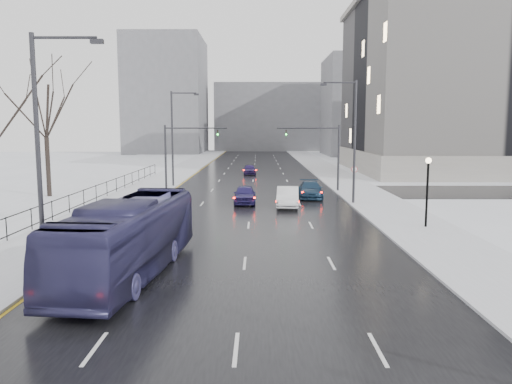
{
  "coord_description": "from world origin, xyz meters",
  "views": [
    {
      "loc": [
        0.63,
        -0.39,
        6.25
      ],
      "look_at": [
        0.49,
        28.58,
        2.5
      ],
      "focal_mm": 35.0,
      "sensor_mm": 36.0,
      "label": 1
    }
  ],
  "objects_px": {
    "streetlight_r_mid": "(352,135)",
    "bus": "(130,237)",
    "tree_park_e": "(50,197)",
    "mast_signal_left": "(176,150)",
    "sedan_right_near": "(288,197)",
    "sedan_center_near": "(245,194)",
    "lamppost_r_mid": "(428,182)",
    "sedan_center_far": "(250,169)",
    "mast_signal_right": "(328,150)",
    "streetlight_l_far": "(174,134)",
    "sedan_right_far": "(311,190)",
    "no_uturn_sign": "(354,172)",
    "streetlight_l_near": "(43,143)"
  },
  "relations": [
    {
      "from": "streetlight_l_far",
      "to": "no_uturn_sign",
      "type": "relative_size",
      "value": 3.7
    },
    {
      "from": "sedan_center_near",
      "to": "streetlight_r_mid",
      "type": "bearing_deg",
      "value": -2.67
    },
    {
      "from": "streetlight_r_mid",
      "to": "mast_signal_right",
      "type": "height_order",
      "value": "streetlight_r_mid"
    },
    {
      "from": "sedan_center_far",
      "to": "streetlight_l_far",
      "type": "bearing_deg",
      "value": -120.65
    },
    {
      "from": "mast_signal_left",
      "to": "streetlight_r_mid",
      "type": "bearing_deg",
      "value": -27.31
    },
    {
      "from": "mast_signal_left",
      "to": "sedan_center_far",
      "type": "xyz_separation_m",
      "value": [
        6.78,
        17.84,
        -3.38
      ]
    },
    {
      "from": "mast_signal_right",
      "to": "sedan_center_near",
      "type": "bearing_deg",
      "value": -135.46
    },
    {
      "from": "lamppost_r_mid",
      "to": "mast_signal_left",
      "type": "relative_size",
      "value": 0.66
    },
    {
      "from": "bus",
      "to": "sedan_right_near",
      "type": "bearing_deg",
      "value": 72.49
    },
    {
      "from": "mast_signal_left",
      "to": "sedan_center_far",
      "type": "bearing_deg",
      "value": 69.19
    },
    {
      "from": "tree_park_e",
      "to": "bus",
      "type": "height_order",
      "value": "tree_park_e"
    },
    {
      "from": "sedan_right_near",
      "to": "tree_park_e",
      "type": "bearing_deg",
      "value": 168.97
    },
    {
      "from": "streetlight_r_mid",
      "to": "sedan_right_near",
      "type": "distance_m",
      "value": 7.26
    },
    {
      "from": "bus",
      "to": "sedan_center_near",
      "type": "distance_m",
      "value": 20.61
    },
    {
      "from": "sedan_right_far",
      "to": "streetlight_r_mid",
      "type": "bearing_deg",
      "value": -49.37
    },
    {
      "from": "streetlight_l_near",
      "to": "sedan_center_far",
      "type": "xyz_separation_m",
      "value": [
        7.62,
        45.84,
        -4.9
      ]
    },
    {
      "from": "streetlight_l_near",
      "to": "sedan_center_near",
      "type": "bearing_deg",
      "value": 69.31
    },
    {
      "from": "lamppost_r_mid",
      "to": "sedan_right_far",
      "type": "height_order",
      "value": "lamppost_r_mid"
    },
    {
      "from": "sedan_center_near",
      "to": "no_uturn_sign",
      "type": "bearing_deg",
      "value": 20.19
    },
    {
      "from": "no_uturn_sign",
      "to": "bus",
      "type": "bearing_deg",
      "value": -120.42
    },
    {
      "from": "no_uturn_sign",
      "to": "sedan_center_far",
      "type": "relative_size",
      "value": 0.67
    },
    {
      "from": "streetlight_l_far",
      "to": "no_uturn_sign",
      "type": "xyz_separation_m",
      "value": [
        17.37,
        -8.0,
        -3.32
      ]
    },
    {
      "from": "sedan_center_near",
      "to": "sedan_right_near",
      "type": "bearing_deg",
      "value": -29.11
    },
    {
      "from": "no_uturn_sign",
      "to": "streetlight_r_mid",
      "type": "bearing_deg",
      "value": -104.48
    },
    {
      "from": "tree_park_e",
      "to": "sedan_center_far",
      "type": "distance_m",
      "value": 28.09
    },
    {
      "from": "bus",
      "to": "streetlight_l_far",
      "type": "bearing_deg",
      "value": 101.45
    },
    {
      "from": "streetlight_r_mid",
      "to": "sedan_right_near",
      "type": "xyz_separation_m",
      "value": [
        -5.23,
        -1.56,
        -4.79
      ]
    },
    {
      "from": "tree_park_e",
      "to": "streetlight_l_far",
      "type": "bearing_deg",
      "value": 38.57
    },
    {
      "from": "lamppost_r_mid",
      "to": "mast_signal_left",
      "type": "height_order",
      "value": "mast_signal_left"
    },
    {
      "from": "sedan_right_far",
      "to": "no_uturn_sign",
      "type": "bearing_deg",
      "value": 7.15
    },
    {
      "from": "streetlight_l_far",
      "to": "sedan_right_far",
      "type": "bearing_deg",
      "value": -31.74
    },
    {
      "from": "tree_park_e",
      "to": "mast_signal_left",
      "type": "relative_size",
      "value": 2.08
    },
    {
      "from": "mast_signal_right",
      "to": "bus",
      "type": "relative_size",
      "value": 0.56
    },
    {
      "from": "sedan_right_near",
      "to": "mast_signal_right",
      "type": "bearing_deg",
      "value": 69.03
    },
    {
      "from": "mast_signal_left",
      "to": "sedan_center_far",
      "type": "distance_m",
      "value": 19.38
    },
    {
      "from": "streetlight_r_mid",
      "to": "sedan_right_far",
      "type": "xyz_separation_m",
      "value": [
        -2.89,
        3.68,
        -4.85
      ]
    },
    {
      "from": "streetlight_r_mid",
      "to": "lamppost_r_mid",
      "type": "relative_size",
      "value": 2.34
    },
    {
      "from": "sedan_center_near",
      "to": "lamppost_r_mid",
      "type": "bearing_deg",
      "value": -42.55
    },
    {
      "from": "streetlight_l_far",
      "to": "lamppost_r_mid",
      "type": "height_order",
      "value": "streetlight_l_far"
    },
    {
      "from": "sedan_center_near",
      "to": "sedan_right_far",
      "type": "bearing_deg",
      "value": 29.66
    },
    {
      "from": "mast_signal_right",
      "to": "bus",
      "type": "xyz_separation_m",
      "value": [
        -12.13,
        -27.84,
        -2.45
      ]
    },
    {
      "from": "streetlight_l_far",
      "to": "bus",
      "type": "relative_size",
      "value": 0.86
    },
    {
      "from": "bus",
      "to": "tree_park_e",
      "type": "bearing_deg",
      "value": 124.75
    },
    {
      "from": "mast_signal_right",
      "to": "mast_signal_left",
      "type": "bearing_deg",
      "value": 180.0
    },
    {
      "from": "sedan_center_near",
      "to": "sedan_right_far",
      "type": "relative_size",
      "value": 0.87
    },
    {
      "from": "sedan_right_near",
      "to": "sedan_center_far",
      "type": "relative_size",
      "value": 1.2
    },
    {
      "from": "mast_signal_left",
      "to": "sedan_right_near",
      "type": "relative_size",
      "value": 1.35
    },
    {
      "from": "streetlight_r_mid",
      "to": "bus",
      "type": "relative_size",
      "value": 0.86
    },
    {
      "from": "streetlight_l_far",
      "to": "mast_signal_left",
      "type": "distance_m",
      "value": 4.36
    },
    {
      "from": "mast_signal_right",
      "to": "sedan_right_far",
      "type": "height_order",
      "value": "mast_signal_right"
    }
  ]
}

